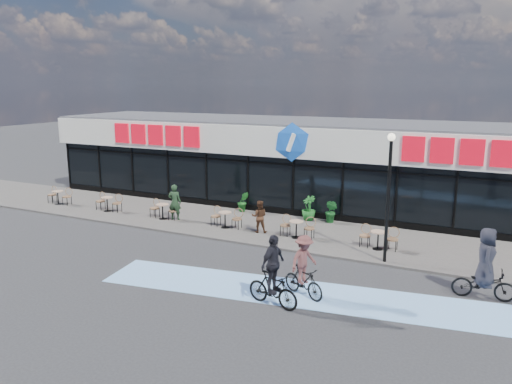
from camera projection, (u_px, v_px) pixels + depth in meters
ground at (225, 261)px, 18.86m from camera, size 120.00×120.00×0.00m
sidewalk at (273, 229)px, 22.81m from camera, size 44.00×5.00×0.10m
bike_lane at (311, 295)px, 15.85m from camera, size 14.17×4.13×0.01m
building at (313, 163)px, 27.10m from camera, size 30.60×6.57×4.75m
lamp_post at (389, 186)px, 17.92m from camera, size 0.28×0.28×4.76m
bistro_set_0 at (59, 196)px, 27.25m from camera, size 1.54×0.62×0.90m
bistro_set_1 at (108, 202)px, 25.77m from camera, size 1.54×0.62×0.90m
bistro_set_2 at (164, 209)px, 24.30m from camera, size 1.54×0.62×0.90m
bistro_set_3 at (226, 218)px, 22.82m from camera, size 1.54×0.62×0.90m
bistro_set_4 at (297, 227)px, 21.35m from camera, size 1.54×0.62×0.90m
bistro_set_5 at (379, 238)px, 19.88m from camera, size 1.54×0.62×0.90m
potted_plant_left at (243, 202)px, 25.63m from camera, size 0.73×0.70×1.03m
potted_plant_mid at (331, 211)px, 23.54m from camera, size 0.76×0.70×1.10m
potted_plant_right at (309, 208)px, 24.00m from camera, size 0.89×0.89×1.18m
patron_left at (175, 202)px, 24.03m from camera, size 0.71×0.56×1.74m
patron_right at (259, 216)px, 21.99m from camera, size 0.85×0.76×1.45m
cyclist_a at (304, 270)px, 15.54m from camera, size 1.68×1.16×2.01m
cyclist_b at (485, 272)px, 15.36m from camera, size 1.91×0.95×2.30m
cyclist_c at (273, 278)px, 14.86m from camera, size 1.85×1.12×2.24m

